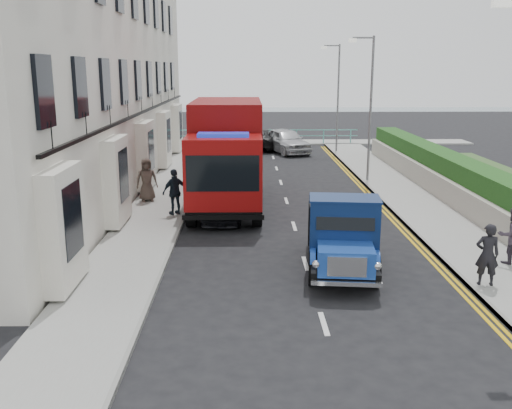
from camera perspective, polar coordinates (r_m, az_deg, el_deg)
name	(u,v)px	position (r m, az deg, el deg)	size (l,w,h in m)	color
ground	(313,290)	(14.85, 5.76, -8.47)	(120.00, 120.00, 0.00)	black
pavement_west	(161,205)	(23.58, -9.47, -0.10)	(2.40, 38.00, 0.12)	gray
pavement_east	(417,204)	(24.35, 15.76, 0.01)	(2.60, 38.00, 0.12)	gray
promenade	(269,142)	(43.05, 1.30, 6.23)	(30.00, 2.50, 0.12)	gray
sea_plane	(259,112)	(73.90, 0.33, 9.25)	(120.00, 120.00, 0.00)	slate
terrace_west	(72,30)	(27.82, -17.93, 16.26)	(6.31, 30.20, 14.25)	white
garden_east	(464,184)	(24.80, 20.12, 1.91)	(1.45, 28.00, 1.75)	#B2AD9E
seafront_railing	(269,137)	(42.20, 1.34, 6.79)	(13.00, 0.08, 1.11)	#59B2A5
lamp_mid	(368,101)	(28.33, 11.18, 10.16)	(1.23, 0.18, 7.00)	slate
lamp_far	(336,92)	(38.16, 8.03, 11.09)	(1.23, 0.18, 7.00)	slate
bedford_lorry	(343,240)	(15.61, 8.70, -3.54)	(2.29, 4.78, 2.18)	black
red_lorry	(227,151)	(23.20, -2.95, 5.35)	(2.78, 8.07, 4.22)	black
parked_car_front	(223,203)	(21.27, -3.36, 0.11)	(1.45, 3.61, 1.23)	black
parked_car_mid	(216,175)	(26.14, -4.04, 3.00)	(1.64, 4.71, 1.55)	teal
parked_car_rear	(228,171)	(27.56, -2.83, 3.32)	(1.85, 4.54, 1.32)	#9C9DA0
seafront_car_left	(260,139)	(39.99, 0.41, 6.59)	(2.32, 5.04, 1.40)	black
seafront_car_right	(286,141)	(38.09, 3.00, 6.40)	(1.92, 4.78, 1.63)	#B7B7BC
pedestrian_east_near	(487,254)	(15.65, 22.12, -4.65)	(0.59, 0.39, 1.62)	black
pedestrian_east_far	(512,235)	(17.64, 24.21, -2.83)	(0.79, 0.62, 1.63)	#3B323D
pedestrian_west_near	(175,192)	(21.67, -8.10, 1.26)	(1.02, 0.42, 1.74)	black
pedestrian_west_far	(147,180)	(24.05, -10.87, 2.44)	(0.88, 0.57, 1.79)	#473B33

